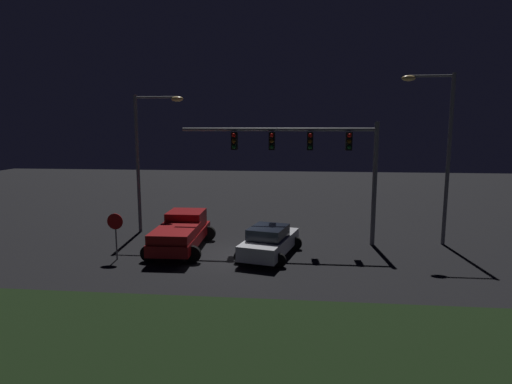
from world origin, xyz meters
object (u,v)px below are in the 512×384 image
at_px(car_sedan, 269,241).
at_px(street_lamp_right, 440,140).
at_px(traffic_signal_gantry, 311,150).
at_px(stop_sign, 115,227).
at_px(pickup_truck, 182,230).
at_px(street_lamp_left, 147,146).

relative_size(car_sedan, street_lamp_right, 0.53).
bearing_deg(street_lamp_right, car_sedan, -160.56).
distance_m(traffic_signal_gantry, stop_sign, 10.49).
height_order(pickup_truck, stop_sign, stop_sign).
bearing_deg(traffic_signal_gantry, stop_sign, -157.40).
xyz_separation_m(pickup_truck, street_lamp_right, (13.17, 2.30, 4.57)).
xyz_separation_m(street_lamp_right, stop_sign, (-15.80, -4.28, -4.01)).
height_order(traffic_signal_gantry, street_lamp_right, street_lamp_right).
xyz_separation_m(pickup_truck, traffic_signal_gantry, (6.52, 1.83, 4.03)).
bearing_deg(pickup_truck, stop_sign, 125.82).
xyz_separation_m(pickup_truck, street_lamp_left, (-2.90, 3.41, 4.11)).
relative_size(traffic_signal_gantry, street_lamp_right, 1.15).
distance_m(pickup_truck, car_sedan, 4.62).
relative_size(traffic_signal_gantry, street_lamp_left, 1.28).
bearing_deg(street_lamp_left, car_sedan, -29.12).
bearing_deg(street_lamp_left, street_lamp_right, -3.94).
bearing_deg(pickup_truck, street_lamp_left, 39.20).
bearing_deg(stop_sign, street_lamp_left, 92.89).
bearing_deg(street_lamp_left, pickup_truck, -49.65).
bearing_deg(car_sedan, stop_sign, 113.77).
bearing_deg(stop_sign, street_lamp_right, 15.15).
relative_size(street_lamp_right, stop_sign, 4.01).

